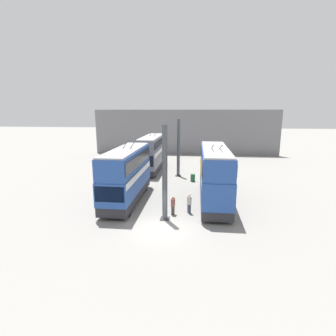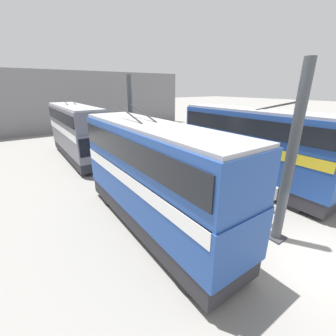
{
  "view_description": "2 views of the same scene",
  "coord_description": "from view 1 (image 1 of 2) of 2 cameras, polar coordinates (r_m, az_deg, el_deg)",
  "views": [
    {
      "loc": [
        -17.46,
        -2.41,
        8.35
      ],
      "look_at": [
        8.19,
        0.47,
        2.77
      ],
      "focal_mm": 28.0,
      "sensor_mm": 36.0,
      "label": 1
    },
    {
      "loc": [
        -2.36,
        8.83,
        6.42
      ],
      "look_at": [
        8.46,
        1.31,
        1.66
      ],
      "focal_mm": 24.0,
      "sensor_mm": 36.0,
      "label": 2
    }
  ],
  "objects": [
    {
      "name": "person_by_left_row",
      "position": [
        22.05,
        4.64,
        -7.6
      ],
      "size": [
        0.48,
        0.39,
        1.7
      ],
      "rotation": [
        0.0,
        0.0,
        1.98
      ],
      "color": "#384251",
      "rests_on": "ground_plane"
    },
    {
      "name": "ground_plane",
      "position": [
        19.51,
        -1.35,
        -13.15
      ],
      "size": [
        240.0,
        240.0,
        0.0
      ],
      "primitive_type": "plane",
      "color": "gray"
    },
    {
      "name": "bus_right_near",
      "position": [
        24.7,
        -8.96,
        -0.83
      ],
      "size": [
        10.12,
        2.54,
        5.61
      ],
      "color": "black",
      "rests_on": "ground_plane"
    },
    {
      "name": "oil_drum",
      "position": [
        31.98,
        5.42,
        -2.14
      ],
      "size": [
        0.58,
        0.58,
        0.92
      ],
      "color": "#235638",
      "rests_on": "ground_plane"
    },
    {
      "name": "bus_left_far",
      "position": [
        24.56,
        10.1,
        -0.81
      ],
      "size": [
        10.89,
        2.54,
        5.72
      ],
      "color": "black",
      "rests_on": "ground_plane"
    },
    {
      "name": "support_column_far",
      "position": [
        34.03,
        2.28,
        4.14
      ],
      "size": [
        0.72,
        0.72,
        7.42
      ],
      "color": "#42474C",
      "rests_on": "ground_plane"
    },
    {
      "name": "person_aisle_foreground",
      "position": [
        21.71,
        1.09,
        -8.04
      ],
      "size": [
        0.46,
        0.32,
        1.61
      ],
      "rotation": [
        0.0,
        0.0,
        1.37
      ],
      "color": "#473D33",
      "rests_on": "ground_plane"
    },
    {
      "name": "bus_right_far",
      "position": [
        37.63,
        -3.58,
        3.68
      ],
      "size": [
        10.7,
        2.54,
        5.52
      ],
      "color": "black",
      "rests_on": "ground_plane"
    },
    {
      "name": "depot_back_wall",
      "position": [
        51.76,
        3.75,
        7.74
      ],
      "size": [
        0.5,
        36.0,
        8.69
      ],
      "color": "slate",
      "rests_on": "ground_plane"
    },
    {
      "name": "support_column_near",
      "position": [
        20.01,
        -0.7,
        -1.58
      ],
      "size": [
        0.72,
        0.72,
        7.42
      ],
      "color": "#42474C",
      "rests_on": "ground_plane"
    }
  ]
}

